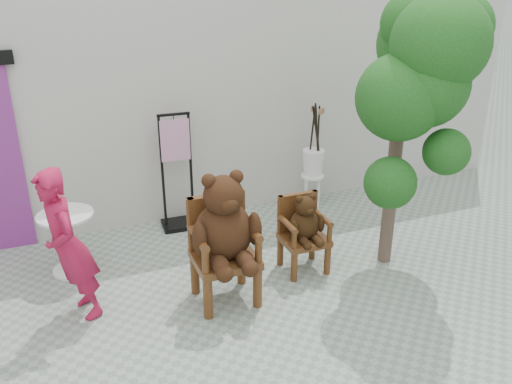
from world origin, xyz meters
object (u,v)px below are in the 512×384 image
at_px(display_stand, 178,185).
at_px(person, 68,246).
at_px(tree, 426,60).
at_px(cafe_table, 68,236).
at_px(chair_small, 304,226).
at_px(stool_bucket, 313,162).
at_px(chair_big, 224,231).

bearing_deg(display_stand, person, -130.48).
bearing_deg(display_stand, tree, -37.66).
bearing_deg(cafe_table, tree, -18.78).
height_order(chair_small, tree, tree).
distance_m(chair_small, tree, 2.11).
relative_size(person, tree, 0.52).
distance_m(stool_bucket, tree, 2.45).
distance_m(chair_big, stool_bucket, 2.56).
xyz_separation_m(chair_big, cafe_table, (-1.41, 1.15, -0.34)).
bearing_deg(cafe_table, stool_bucket, 10.20).
height_order(chair_small, cafe_table, chair_small).
bearing_deg(tree, cafe_table, 161.22).
distance_m(chair_big, chair_small, 1.06).
height_order(cafe_table, tree, tree).
distance_m(person, stool_bucket, 3.62).
distance_m(chair_big, display_stand, 1.78).
bearing_deg(display_stand, chair_big, -86.44).
bearing_deg(chair_big, display_stand, 90.88).
bearing_deg(tree, chair_small, 164.87).
height_order(chair_big, person, person).
distance_m(chair_small, display_stand, 1.83).
bearing_deg(cafe_table, chair_big, -39.06).
distance_m(cafe_table, stool_bucket, 3.35).
height_order(display_stand, tree, tree).
distance_m(display_stand, tree, 3.29).
bearing_deg(person, tree, 70.45).
relative_size(chair_big, tree, 0.47).
bearing_deg(person, chair_small, 75.18).
bearing_deg(chair_small, tree, -15.13).
bearing_deg(chair_small, cafe_table, 159.57).
distance_m(cafe_table, display_stand, 1.53).
bearing_deg(stool_bucket, tree, -82.34).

